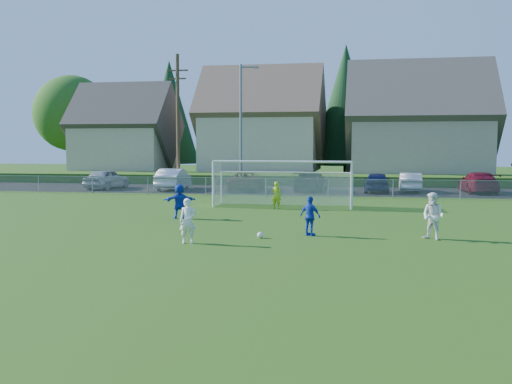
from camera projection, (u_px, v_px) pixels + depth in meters
ground at (203, 264)px, 16.64m from camera, size 160.00×160.00×0.00m
asphalt_lot at (306, 190)px, 43.58m from camera, size 60.00×60.00×0.00m
grass_embankment at (315, 179)px, 50.89m from camera, size 70.00×6.00×0.80m
soccer_ball at (260, 235)px, 21.31m from camera, size 0.22×0.22×0.22m
player_white_a at (188, 221)px, 20.15m from camera, size 0.63×0.49×1.52m
player_white_b at (433, 216)px, 20.88m from camera, size 1.02×0.98×1.66m
player_blue_a at (310, 216)px, 21.81m from camera, size 0.91×0.72×1.44m
player_blue_b at (180, 201)px, 26.95m from camera, size 1.52×0.90×1.56m
goalkeeper at (276, 195)px, 30.97m from camera, size 0.54×0.37×1.42m
car_a at (107, 179)px, 45.11m from camera, size 2.27×4.57×1.50m
car_b at (173, 179)px, 44.21m from camera, size 1.96×4.86×1.57m
car_c at (246, 181)px, 43.20m from camera, size 2.65×5.11×1.38m
car_d at (311, 181)px, 42.90m from camera, size 2.28×5.08×1.44m
car_e at (377, 182)px, 41.64m from camera, size 1.74×4.22×1.43m
car_f at (410, 182)px, 42.21m from camera, size 1.49×4.13×1.35m
car_g at (478, 183)px, 41.23m from camera, size 2.23×5.06×1.45m
soccer_goal at (284, 176)px, 32.23m from camera, size 7.42×1.90×2.50m
chainlink_fence at (297, 187)px, 38.14m from camera, size 52.06×0.06×1.20m
streetlight at (242, 123)px, 42.55m from camera, size 1.38×0.18×9.00m
utility_pole at (178, 120)px, 44.44m from camera, size 1.60×0.26×10.00m
houses_row at (343, 103)px, 57.29m from camera, size 53.90×11.45×13.27m
tree_row at (337, 111)px, 63.64m from camera, size 65.98×12.36×13.80m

